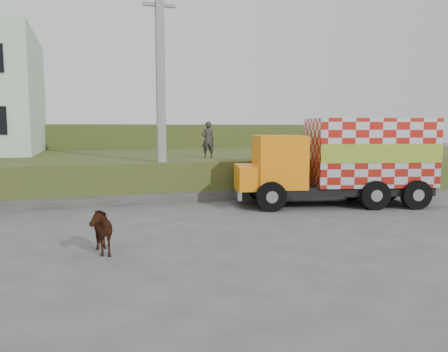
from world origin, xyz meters
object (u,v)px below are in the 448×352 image
object	(u,v)px
cargo_truck	(343,161)
pedestrian	(208,140)
utility_pole	(161,93)
cow	(98,229)

from	to	relation	value
cargo_truck	pedestrian	size ratio (longest dim) A/B	4.69
utility_pole	cargo_truck	distance (m)	7.12
utility_pole	cow	bearing A→B (deg)	-111.21
utility_pole	cargo_truck	xyz separation A→B (m)	(6.13, -2.64, -2.47)
pedestrian	cow	bearing A→B (deg)	62.30
utility_pole	cow	distance (m)	7.74
pedestrian	utility_pole	bearing A→B (deg)	40.70
cow	cargo_truck	bearing A→B (deg)	13.13
utility_pole	cow	world-z (taller)	utility_pole
pedestrian	cargo_truck	bearing A→B (deg)	133.29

